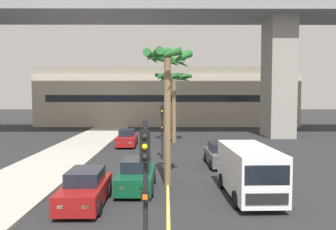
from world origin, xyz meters
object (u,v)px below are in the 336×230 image
(palm_tree_mid_median, at_px, (174,85))
(palm_tree_far_median, at_px, (168,75))
(delivery_van, at_px, (249,170))
(palm_tree_near_median, at_px, (170,84))
(traffic_light_median_near, at_px, (145,182))
(car_queue_fourth, at_px, (127,139))
(car_queue_front, at_px, (137,175))
(traffic_light_median_far, at_px, (162,123))
(car_queue_second, at_px, (85,189))
(car_queue_third, at_px, (220,155))

(palm_tree_mid_median, distance_m, palm_tree_far_median, 15.87)
(delivery_van, bearing_deg, palm_tree_mid_median, 99.72)
(palm_tree_near_median, bearing_deg, traffic_light_median_near, -91.60)
(delivery_van, distance_m, traffic_light_median_near, 8.91)
(car_queue_fourth, relative_size, delivery_van, 0.78)
(car_queue_front, bearing_deg, palm_tree_near_median, 85.37)
(palm_tree_mid_median, bearing_deg, traffic_light_median_far, -97.02)
(palm_tree_mid_median, relative_size, palm_tree_far_median, 0.96)
(car_queue_second, distance_m, palm_tree_far_median, 7.11)
(traffic_light_median_near, bearing_deg, car_queue_fourth, 97.66)
(palm_tree_near_median, bearing_deg, car_queue_third, -79.66)
(delivery_van, bearing_deg, car_queue_front, 165.81)
(traffic_light_median_far, height_order, palm_tree_near_median, palm_tree_near_median)
(car_queue_second, relative_size, delivery_van, 0.78)
(palm_tree_far_median, bearing_deg, palm_tree_near_median, 89.17)
(car_queue_second, height_order, traffic_light_median_near, traffic_light_median_near)
(palm_tree_mid_median, height_order, palm_tree_far_median, palm_tree_far_median)
(car_queue_second, xyz_separation_m, palm_tree_far_median, (3.60, 3.36, 5.12))
(car_queue_fourth, bearing_deg, palm_tree_near_median, 66.21)
(car_queue_front, bearing_deg, car_queue_third, 48.52)
(traffic_light_median_near, xyz_separation_m, palm_tree_near_median, (0.92, 32.75, 3.42))
(car_queue_fourth, bearing_deg, palm_tree_mid_median, 26.57)
(traffic_light_median_far, xyz_separation_m, palm_tree_far_median, (0.39, -7.10, 3.13))
(car_queue_second, height_order, car_queue_third, same)
(car_queue_front, xyz_separation_m, palm_tree_near_median, (1.92, 23.75, 5.42))
(car_queue_front, bearing_deg, traffic_light_median_far, 81.41)
(car_queue_third, distance_m, palm_tree_far_median, 8.01)
(car_queue_fourth, relative_size, palm_tree_mid_median, 0.59)
(traffic_light_median_near, distance_m, traffic_light_median_far, 16.97)
(car_queue_fourth, xyz_separation_m, delivery_van, (7.53, -15.87, 0.57))
(traffic_light_median_far, distance_m, palm_tree_mid_median, 9.34)
(car_queue_front, bearing_deg, car_queue_fourth, 98.44)
(car_queue_third, distance_m, palm_tree_mid_median, 12.33)
(car_queue_third, bearing_deg, palm_tree_mid_median, 105.00)
(car_queue_second, distance_m, traffic_light_median_near, 7.44)
(traffic_light_median_far, height_order, palm_tree_mid_median, palm_tree_mid_median)
(car_queue_third, bearing_deg, traffic_light_median_near, -105.71)
(car_queue_third, height_order, palm_tree_far_median, palm_tree_far_median)
(palm_tree_far_median, bearing_deg, car_queue_front, -151.39)
(car_queue_third, relative_size, palm_tree_near_median, 0.55)
(car_queue_front, distance_m, car_queue_third, 7.83)
(car_queue_second, relative_size, traffic_light_median_far, 0.98)
(car_queue_front, bearing_deg, traffic_light_median_near, -83.60)
(car_queue_fourth, xyz_separation_m, traffic_light_median_near, (3.16, -23.50, 1.99))
(car_queue_third, distance_m, traffic_light_median_far, 4.93)
(car_queue_second, xyz_separation_m, traffic_light_median_far, (3.21, 10.46, 1.99))
(car_queue_fourth, bearing_deg, car_queue_front, -81.56)
(car_queue_front, bearing_deg, palm_tree_mid_median, 82.23)
(car_queue_front, distance_m, traffic_light_median_near, 9.27)
(delivery_van, distance_m, traffic_light_median_far, 10.32)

